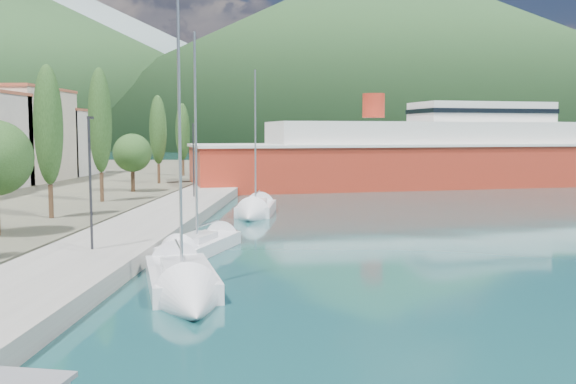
{
  "coord_description": "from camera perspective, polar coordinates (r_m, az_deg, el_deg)",
  "views": [
    {
      "loc": [
        1.35,
        -14.26,
        6.16
      ],
      "look_at": [
        0.0,
        14.0,
        3.5
      ],
      "focal_mm": 40.0,
      "sensor_mm": 36.0,
      "label": 1
    }
  ],
  "objects": [
    {
      "name": "ground",
      "position": [
        134.41,
        2.16,
        2.73
      ],
      "size": [
        1400.0,
        1400.0,
        0.0
      ],
      "primitive_type": "plane",
      "color": "#154445"
    },
    {
      "name": "quay",
      "position": [
        41.97,
        -11.58,
        -2.63
      ],
      "size": [
        5.0,
        88.0,
        0.8
      ],
      "primitive_type": "cube",
      "color": "gray",
      "rests_on": "ground"
    },
    {
      "name": "hills_far",
      "position": [
        651.61,
        15.19,
        11.45
      ],
      "size": [
        1480.0,
        900.0,
        180.0
      ],
      "color": "gray",
      "rests_on": "ground"
    },
    {
      "name": "hills_near",
      "position": [
        400.98,
        17.01,
        11.29
      ],
      "size": [
        1010.0,
        520.0,
        115.0
      ],
      "color": "#264823",
      "rests_on": "ground"
    },
    {
      "name": "tree_row",
      "position": [
        47.12,
        -18.44,
        4.73
      ],
      "size": [
        4.01,
        63.91,
        11.1
      ],
      "color": "#47301E",
      "rests_on": "land_strip"
    },
    {
      "name": "lamp_posts",
      "position": [
        31.34,
        -16.56,
        1.35
      ],
      "size": [
        0.15,
        45.8,
        6.06
      ],
      "color": "#2D2D33",
      "rests_on": "quay"
    },
    {
      "name": "sailboat_near",
      "position": [
        24.01,
        -9.04,
        -8.77
      ],
      "size": [
        4.91,
        8.79,
        12.11
      ],
      "color": "silver",
      "rests_on": "ground"
    },
    {
      "name": "sailboat_mid",
      "position": [
        31.65,
        -9.3,
        -5.38
      ],
      "size": [
        4.1,
        8.58,
        11.95
      ],
      "color": "silver",
      "rests_on": "ground"
    },
    {
      "name": "sailboat_far",
      "position": [
        46.54,
        -3.11,
        -1.84
      ],
      "size": [
        2.68,
        8.01,
        11.71
      ],
      "color": "silver",
      "rests_on": "ground"
    },
    {
      "name": "ferry",
      "position": [
        75.24,
        13.11,
        3.07
      ],
      "size": [
        56.09,
        26.93,
        10.94
      ],
      "color": "#AE2D1A",
      "rests_on": "ground"
    }
  ]
}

